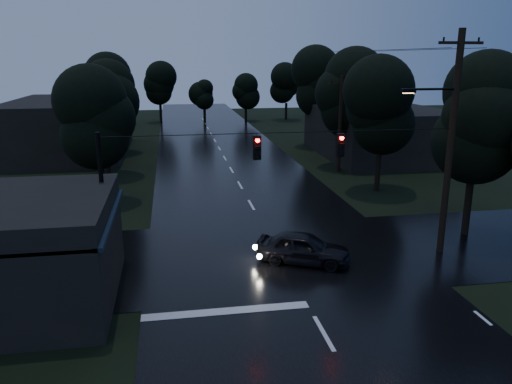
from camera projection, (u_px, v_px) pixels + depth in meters
name	position (u px, v px, depth m)	size (l,w,h in m)	color
main_road	(231.00, 170.00, 40.22)	(12.00, 120.00, 0.02)	black
cross_street	(279.00, 254.00, 23.10)	(60.00, 9.00, 0.02)	black
building_far_right	(377.00, 132.00, 45.73)	(10.00, 14.00, 4.40)	black
building_far_left	(70.00, 127.00, 46.81)	(10.00, 16.00, 5.00)	black
utility_pole_main	(449.00, 141.00, 21.98)	(3.50, 0.30, 10.00)	black
utility_pole_far	(340.00, 123.00, 38.66)	(2.00, 0.30, 7.50)	black
anchor_pole_left	(104.00, 206.00, 20.14)	(0.18, 0.18, 6.00)	black
span_signals	(298.00, 145.00, 20.86)	(15.00, 0.37, 1.12)	black
tree_corner_near	(478.00, 118.00, 24.11)	(4.48, 4.48, 9.44)	black
tree_left_a	(97.00, 119.00, 29.78)	(3.92, 3.92, 8.26)	black
tree_left_b	(103.00, 102.00, 37.20)	(4.20, 4.20, 8.85)	black
tree_left_c	(109.00, 89.00, 46.52)	(4.48, 4.48, 9.44)	black
tree_right_a	(382.00, 108.00, 32.61)	(4.20, 4.20, 8.85)	black
tree_right_b	(349.00, 93.00, 40.22)	(4.48, 4.48, 9.44)	black
tree_right_c	(320.00, 83.00, 49.74)	(4.76, 4.76, 10.03)	black
car	(303.00, 248.00, 21.96)	(1.65, 4.09, 1.39)	black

